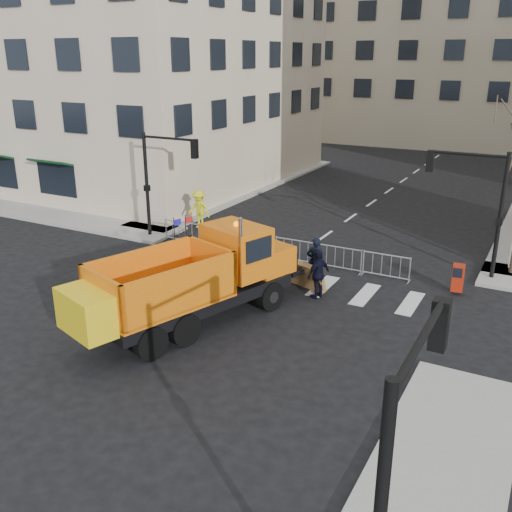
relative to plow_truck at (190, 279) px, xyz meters
The scene contains 12 objects.
ground 1.73m from the plow_truck, 10.32° to the right, with size 120.00×120.00×0.00m, color black.
sidewalk_back 8.61m from the plow_truck, 88.14° to the left, with size 64.00×5.00×0.15m, color gray.
building_far 52.96m from the plow_truck, 89.70° to the left, with size 30.00×18.00×24.00m, color tan.
traffic_light_left 10.78m from the plow_truck, 136.04° to the left, with size 0.18×0.18×5.40m, color black.
traffic_light_right 12.93m from the plow_truck, 47.13° to the left, with size 0.18×0.18×5.40m, color black.
crowd_barriers 7.65m from the plow_truck, 93.61° to the left, with size 12.60×0.60×1.10m, color #9EA0A5, non-canonical shape.
plow_truck is the anchor object (origin of this frame).
cop_a 6.04m from the plow_truck, 66.79° to the left, with size 0.74×0.49×2.03m, color black.
cop_b 5.85m from the plow_truck, 64.91° to the left, with size 0.80×0.63×1.65m, color black.
cop_c 5.29m from the plow_truck, 54.97° to the left, with size 1.14×0.48×1.95m, color black.
worker 11.47m from the plow_truck, 122.20° to the left, with size 1.33×0.76×2.06m, color yellow.
newspaper_box 10.62m from the plow_truck, 42.92° to the left, with size 0.45×0.40×1.10m, color #9D1F0C.
Camera 1 is at (10.35, -14.89, 9.00)m, focal length 40.00 mm.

